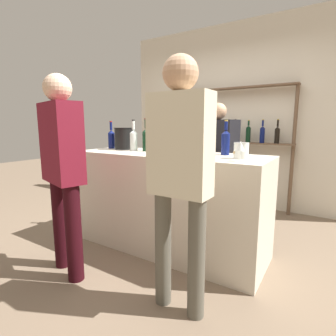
% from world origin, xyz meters
% --- Properties ---
extents(ground_plane, '(16.00, 16.00, 0.00)m').
position_xyz_m(ground_plane, '(0.00, 0.00, 0.00)').
color(ground_plane, '#7A6651').
extents(bar_counter, '(1.97, 0.69, 0.99)m').
position_xyz_m(bar_counter, '(0.00, 0.00, 0.50)').
color(bar_counter, beige).
rests_on(bar_counter, ground_plane).
extents(back_wall, '(3.57, 0.12, 2.80)m').
position_xyz_m(back_wall, '(0.00, 1.95, 1.40)').
color(back_wall, beige).
rests_on(back_wall, ground_plane).
extents(back_shelf, '(1.91, 0.18, 1.82)m').
position_xyz_m(back_shelf, '(-0.02, 1.77, 1.19)').
color(back_shelf, brown).
rests_on(back_shelf, ground_plane).
extents(counter_bottle_0, '(0.09, 0.09, 0.31)m').
position_xyz_m(counter_bottle_0, '(0.46, -0.17, 1.11)').
color(counter_bottle_0, silver).
rests_on(counter_bottle_0, bar_counter).
extents(counter_bottle_1, '(0.08, 0.08, 0.32)m').
position_xyz_m(counter_bottle_1, '(0.53, 0.16, 1.12)').
color(counter_bottle_1, '#0F1956').
rests_on(counter_bottle_1, bar_counter).
extents(counter_bottle_2, '(0.08, 0.08, 0.35)m').
position_xyz_m(counter_bottle_2, '(-0.31, 0.06, 1.12)').
color(counter_bottle_2, black).
rests_on(counter_bottle_2, bar_counter).
extents(counter_bottle_3, '(0.08, 0.08, 0.33)m').
position_xyz_m(counter_bottle_3, '(-0.45, 0.01, 1.12)').
color(counter_bottle_3, silver).
rests_on(counter_bottle_3, bar_counter).
extents(counter_bottle_4, '(0.08, 0.08, 0.32)m').
position_xyz_m(counter_bottle_4, '(-0.86, 0.10, 1.11)').
color(counter_bottle_4, '#0F1956').
rests_on(counter_bottle_4, bar_counter).
extents(wine_glass, '(0.07, 0.07, 0.16)m').
position_xyz_m(wine_glass, '(0.78, -0.19, 1.11)').
color(wine_glass, silver).
rests_on(wine_glass, bar_counter).
extents(ice_bucket, '(0.23, 0.23, 0.25)m').
position_xyz_m(ice_bucket, '(-0.66, 0.10, 1.12)').
color(ice_bucket, black).
rests_on(ice_bucket, bar_counter).
extents(cork_jar, '(0.12, 0.12, 0.14)m').
position_xyz_m(cork_jar, '(0.74, -0.03, 1.06)').
color(cork_jar, silver).
rests_on(cork_jar, bar_counter).
extents(server_behind_counter, '(0.54, 0.35, 1.53)m').
position_xyz_m(server_behind_counter, '(0.18, 0.85, 0.88)').
color(server_behind_counter, black).
rests_on(server_behind_counter, ground_plane).
extents(customer_left, '(0.50, 0.32, 1.67)m').
position_xyz_m(customer_left, '(-0.48, -0.87, 0.98)').
color(customer_left, black).
rests_on(customer_left, ground_plane).
extents(customer_right, '(0.41, 0.22, 1.70)m').
position_xyz_m(customer_right, '(0.56, -0.75, 1.01)').
color(customer_right, '#575347').
rests_on(customer_right, ground_plane).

